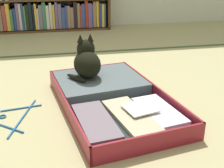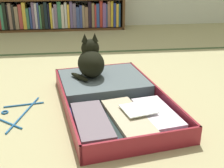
{
  "view_description": "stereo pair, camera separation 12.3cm",
  "coord_description": "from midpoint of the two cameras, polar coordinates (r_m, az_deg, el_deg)",
  "views": [
    {
      "loc": [
        -0.2,
        -1.56,
        0.79
      ],
      "look_at": [
        0.1,
        -0.09,
        0.17
      ],
      "focal_mm": 46.29,
      "sensor_mm": 36.0,
      "label": 1
    },
    {
      "loc": [
        -0.08,
        -1.58,
        0.79
      ],
      "look_at": [
        0.1,
        -0.09,
        0.17
      ],
      "focal_mm": 46.29,
      "sensor_mm": 36.0,
      "label": 2
    }
  ],
  "objects": [
    {
      "name": "tatami_border",
      "position": [
        2.82,
        -3.81,
        6.27
      ],
      "size": [
        4.8,
        0.05,
        0.0
      ],
      "color": "#3C512E",
      "rests_on": "ground_plane"
    },
    {
      "name": "open_suitcase",
      "position": [
        1.76,
        1.66,
        -2.54
      ],
      "size": [
        0.72,
        1.06,
        0.1
      ],
      "color": "maroon",
      "rests_on": "ground_plane"
    },
    {
      "name": "clothes_hanger",
      "position": [
        1.72,
        -16.21,
        -5.59
      ],
      "size": [
        0.27,
        0.41,
        0.01
      ],
      "color": "#225D98",
      "rests_on": "ground_plane"
    },
    {
      "name": "black_cat",
      "position": [
        1.91,
        -2.32,
        4.55
      ],
      "size": [
        0.25,
        0.27,
        0.28
      ],
      "color": "black",
      "rests_on": "open_suitcase"
    },
    {
      "name": "bookshelf",
      "position": [
        3.84,
        -9.27,
        15.98
      ],
      "size": [
        1.61,
        0.27,
        0.77
      ],
      "color": "#54351C",
      "rests_on": "ground_plane"
    },
    {
      "name": "ground_plane",
      "position": [
        1.76,
        -1.58,
        -4.09
      ],
      "size": [
        10.0,
        10.0,
        0.0
      ],
      "primitive_type": "plane",
      "color": "tan"
    }
  ]
}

